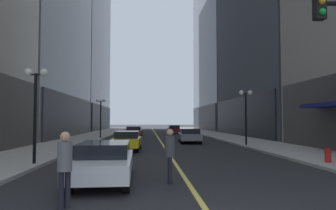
{
  "coord_description": "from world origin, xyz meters",
  "views": [
    {
      "loc": [
        -1.38,
        -4.48,
        2.09
      ],
      "look_at": [
        1.56,
        37.91,
        4.16
      ],
      "focal_mm": 33.11,
      "sensor_mm": 36.0,
      "label": 1
    }
  ],
  "objects_px": {
    "pedestrian_in_grey_suit": "(65,163)",
    "street_lamp_right_mid": "(246,105)",
    "fire_hydrant_right": "(328,157)",
    "car_yellow": "(127,140)",
    "car_maroon": "(174,129)",
    "pedestrian_with_orange_bag": "(170,151)",
    "car_white": "(104,161)",
    "street_lamp_left_near": "(36,94)",
    "car_red": "(134,131)",
    "street_lamp_left_far": "(101,109)",
    "car_grey": "(190,135)"
  },
  "relations": [
    {
      "from": "car_red",
      "to": "street_lamp_left_far",
      "type": "xyz_separation_m",
      "value": [
        -3.49,
        -3.95,
        2.54
      ]
    },
    {
      "from": "fire_hydrant_right",
      "to": "street_lamp_right_mid",
      "type": "bearing_deg",
      "value": 92.83
    },
    {
      "from": "pedestrian_in_grey_suit",
      "to": "street_lamp_right_mid",
      "type": "bearing_deg",
      "value": 59.15
    },
    {
      "from": "fire_hydrant_right",
      "to": "car_red",
      "type": "bearing_deg",
      "value": 111.78
    },
    {
      "from": "fire_hydrant_right",
      "to": "pedestrian_with_orange_bag",
      "type": "bearing_deg",
      "value": -155.69
    },
    {
      "from": "car_white",
      "to": "car_yellow",
      "type": "distance_m",
      "value": 10.79
    },
    {
      "from": "car_grey",
      "to": "street_lamp_right_mid",
      "type": "bearing_deg",
      "value": -47.86
    },
    {
      "from": "street_lamp_left_near",
      "to": "car_yellow",
      "type": "bearing_deg",
      "value": 62.48
    },
    {
      "from": "car_grey",
      "to": "street_lamp_left_far",
      "type": "distance_m",
      "value": 11.18
    },
    {
      "from": "pedestrian_in_grey_suit",
      "to": "pedestrian_with_orange_bag",
      "type": "bearing_deg",
      "value": 45.49
    },
    {
      "from": "car_maroon",
      "to": "street_lamp_right_mid",
      "type": "distance_m",
      "value": 23.9
    },
    {
      "from": "fire_hydrant_right",
      "to": "car_white",
      "type": "bearing_deg",
      "value": -162.59
    },
    {
      "from": "pedestrian_with_orange_bag",
      "to": "car_grey",
      "type": "bearing_deg",
      "value": 79.98
    },
    {
      "from": "car_white",
      "to": "car_yellow",
      "type": "height_order",
      "value": "same"
    },
    {
      "from": "street_lamp_left_far",
      "to": "pedestrian_in_grey_suit",
      "type": "bearing_deg",
      "value": -83.43
    },
    {
      "from": "car_maroon",
      "to": "pedestrian_in_grey_suit",
      "type": "distance_m",
      "value": 40.22
    },
    {
      "from": "pedestrian_in_grey_suit",
      "to": "fire_hydrant_right",
      "type": "distance_m",
      "value": 11.94
    },
    {
      "from": "car_grey",
      "to": "car_maroon",
      "type": "height_order",
      "value": "same"
    },
    {
      "from": "car_white",
      "to": "pedestrian_with_orange_bag",
      "type": "relative_size",
      "value": 2.54
    },
    {
      "from": "car_yellow",
      "to": "street_lamp_left_far",
      "type": "distance_m",
      "value": 13.64
    },
    {
      "from": "car_white",
      "to": "car_maroon",
      "type": "height_order",
      "value": "same"
    },
    {
      "from": "fire_hydrant_right",
      "to": "car_yellow",
      "type": "bearing_deg",
      "value": 141.11
    },
    {
      "from": "car_yellow",
      "to": "car_red",
      "type": "relative_size",
      "value": 1.0
    },
    {
      "from": "car_grey",
      "to": "pedestrian_in_grey_suit",
      "type": "bearing_deg",
      "value": -105.9
    },
    {
      "from": "car_grey",
      "to": "street_lamp_left_near",
      "type": "relative_size",
      "value": 1.0
    },
    {
      "from": "car_white",
      "to": "street_lamp_left_near",
      "type": "height_order",
      "value": "street_lamp_left_near"
    },
    {
      "from": "car_white",
      "to": "street_lamp_right_mid",
      "type": "distance_m",
      "value": 16.27
    },
    {
      "from": "car_maroon",
      "to": "car_yellow",
      "type": "bearing_deg",
      "value": -101.99
    },
    {
      "from": "car_red",
      "to": "car_maroon",
      "type": "relative_size",
      "value": 0.95
    },
    {
      "from": "car_maroon",
      "to": "street_lamp_right_mid",
      "type": "height_order",
      "value": "street_lamp_right_mid"
    },
    {
      "from": "car_maroon",
      "to": "pedestrian_with_orange_bag",
      "type": "relative_size",
      "value": 2.51
    },
    {
      "from": "car_red",
      "to": "street_lamp_right_mid",
      "type": "height_order",
      "value": "street_lamp_right_mid"
    },
    {
      "from": "car_maroon",
      "to": "street_lamp_left_far",
      "type": "relative_size",
      "value": 1.01
    },
    {
      "from": "street_lamp_left_near",
      "to": "street_lamp_right_mid",
      "type": "distance_m",
      "value": 15.93
    },
    {
      "from": "pedestrian_with_orange_bag",
      "to": "street_lamp_left_far",
      "type": "height_order",
      "value": "street_lamp_left_far"
    },
    {
      "from": "car_grey",
      "to": "street_lamp_left_near",
      "type": "height_order",
      "value": "street_lamp_left_near"
    },
    {
      "from": "street_lamp_left_far",
      "to": "street_lamp_right_mid",
      "type": "xyz_separation_m",
      "value": [
        12.8,
        -10.5,
        0.0
      ]
    },
    {
      "from": "car_white",
      "to": "fire_hydrant_right",
      "type": "distance_m",
      "value": 10.18
    },
    {
      "from": "car_maroon",
      "to": "fire_hydrant_right",
      "type": "height_order",
      "value": "car_maroon"
    },
    {
      "from": "car_white",
      "to": "street_lamp_left_far",
      "type": "xyz_separation_m",
      "value": [
        -3.59,
        23.67,
        2.54
      ]
    },
    {
      "from": "car_red",
      "to": "pedestrian_in_grey_suit",
      "type": "bearing_deg",
      "value": -90.75
    },
    {
      "from": "car_grey",
      "to": "car_red",
      "type": "bearing_deg",
      "value": 118.18
    },
    {
      "from": "pedestrian_in_grey_suit",
      "to": "street_lamp_right_mid",
      "type": "xyz_separation_m",
      "value": [
        9.72,
        16.27,
        2.19
      ]
    },
    {
      "from": "car_maroon",
      "to": "pedestrian_with_orange_bag",
      "type": "xyz_separation_m",
      "value": [
        -3.4,
        -37.0,
        0.33
      ]
    },
    {
      "from": "fire_hydrant_right",
      "to": "street_lamp_left_far",
      "type": "bearing_deg",
      "value": 122.82
    },
    {
      "from": "car_yellow",
      "to": "pedestrian_with_orange_bag",
      "type": "distance_m",
      "value": 11.33
    },
    {
      "from": "street_lamp_right_mid",
      "to": "car_white",
      "type": "bearing_deg",
      "value": -124.98
    },
    {
      "from": "car_white",
      "to": "car_red",
      "type": "distance_m",
      "value": 27.61
    },
    {
      "from": "car_yellow",
      "to": "car_white",
      "type": "bearing_deg",
      "value": -90.62
    },
    {
      "from": "pedestrian_with_orange_bag",
      "to": "street_lamp_left_far",
      "type": "xyz_separation_m",
      "value": [
        -5.79,
        24.01,
        2.21
      ]
    }
  ]
}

